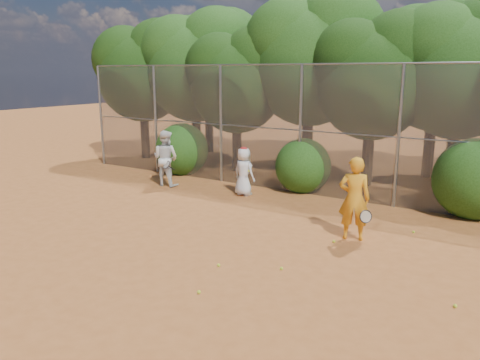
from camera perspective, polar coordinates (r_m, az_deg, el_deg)
The scene contains 23 objects.
ground at distance 9.69m, azimuth -2.96°, elevation -9.94°, with size 80.00×80.00×0.00m, color #A65825.
fence_back at distance 14.38m, azimuth 10.54°, elevation 5.95°, with size 20.05×0.09×4.03m.
tree_0 at distance 21.16m, azimuth -11.68°, elevation 13.24°, with size 4.38×3.81×6.00m.
tree_1 at distance 19.91m, azimuth -5.31°, elevation 14.14°, with size 4.64×4.03×6.35m.
tree_2 at distance 17.90m, azimuth -0.19°, elevation 12.46°, with size 3.99×3.47×5.47m.
tree_3 at distance 17.61m, azimuth 8.80°, elevation 14.94°, with size 4.89×4.26×6.70m.
tree_4 at distance 16.17m, azimuth 16.12°, elevation 12.50°, with size 4.19×3.64×5.73m.
tree_5 at distance 16.44m, azimuth 25.60°, elevation 12.77°, with size 4.51×3.92×6.17m.
tree_9 at distance 22.36m, azimuth -3.70°, elevation 14.49°, with size 4.83×4.20×6.62m.
tree_10 at distance 20.04m, azimuth 8.75°, elevation 15.37°, with size 5.15×4.48×7.06m.
tree_11 at distance 18.17m, azimuth 23.11°, elevation 13.28°, with size 4.64×4.03×6.35m.
bush_0 at distance 17.79m, azimuth -7.09°, elevation 3.99°, with size 2.00×2.00×2.00m, color #1C4411.
bush_1 at distance 15.18m, azimuth 7.70°, elevation 2.02°, with size 1.80×1.80×1.80m, color #1C4411.
bush_2 at distance 13.87m, azimuth 26.81°, elevation 0.50°, with size 2.20×2.20×2.20m, color #1C4411.
player_yellow at distance 10.96m, azimuth 13.76°, elevation -2.21°, with size 0.89×0.67×1.94m.
player_teen at distance 14.49m, azimuth 0.47°, elevation 1.06°, with size 0.80×0.59×1.54m.
player_white at distance 15.92m, azimuth -9.06°, elevation 2.63°, with size 0.98×0.84×1.88m.
ball_0 at distance 9.33m, azimuth 5.07°, elevation -10.69°, with size 0.07×0.07×0.07m, color #C1D426.
ball_1 at distance 10.89m, azimuth 11.37°, elevation -7.34°, with size 0.07×0.07×0.07m, color #C1D426.
ball_2 at distance 8.42m, azimuth -5.03°, elevation -13.45°, with size 0.07×0.07×0.07m, color #C1D426.
ball_3 at distance 8.70m, azimuth 24.75°, elevation -13.78°, with size 0.07×0.07×0.07m, color #C1D426.
ball_4 at distance 9.45m, azimuth -2.62°, elevation -10.33°, with size 0.07×0.07×0.07m, color #C1D426.
ball_5 at distance 12.02m, azimuth 20.40°, elevation -5.95°, with size 0.07×0.07×0.07m, color #C1D426.
Camera 1 is at (5.18, -7.26, 3.79)m, focal length 35.00 mm.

